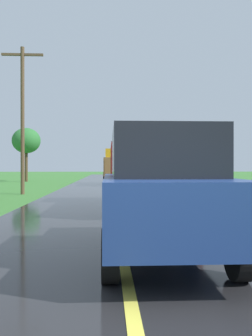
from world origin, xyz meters
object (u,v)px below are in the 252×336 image
banana_truck_near (143,166)px  utility_pole_roadside (23,115)px  following_car (160,191)px  roadside_tree_mid_right (26,141)px  banana_truck_far (119,166)px

banana_truck_near → utility_pole_roadside: (-5.71, 6.33, 2.71)m
banana_truck_near → following_car: banana_truck_near is taller
utility_pole_roadside → roadside_tree_mid_right: 16.31m
banana_truck_near → utility_pole_roadside: size_ratio=0.75×
banana_truck_near → roadside_tree_mid_right: roadside_tree_mid_right is taller
banana_truck_near → following_car: bearing=-93.4°
banana_truck_far → following_car: banana_truck_far is taller
roadside_tree_mid_right → banana_truck_far: bearing=-38.1°
banana_truck_near → banana_truck_far: size_ratio=1.00×
utility_pole_roadside → roadside_tree_mid_right: (-3.45, 15.94, -0.23)m
roadside_tree_mid_right → following_car: bearing=-73.5°
following_car → utility_pole_roadside: bearing=111.4°
banana_truck_far → utility_pole_roadside: bearing=-120.4°
roadside_tree_mid_right → following_car: (8.73, -29.39, -2.87)m
banana_truck_near → banana_truck_far: 15.40m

